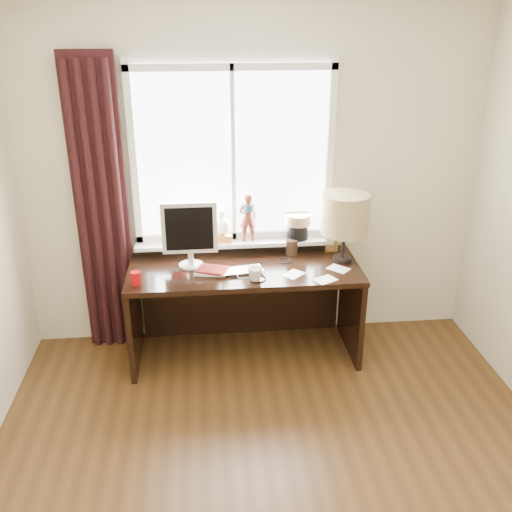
{
  "coord_description": "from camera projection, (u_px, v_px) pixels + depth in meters",
  "views": [
    {
      "loc": [
        -0.39,
        -2.17,
        2.49
      ],
      "look_at": [
        -0.05,
        1.25,
        1.0
      ],
      "focal_mm": 40.0,
      "sensor_mm": 36.0,
      "label": 1
    }
  ],
  "objects": [
    {
      "name": "wall_back",
      "position": [
        253.0,
        180.0,
        4.32
      ],
      "size": [
        3.5,
        0.0,
        2.6
      ],
      "primitive_type": "cube",
      "rotation": [
        1.57,
        0.0,
        0.0
      ],
      "color": "#C1B496",
      "rests_on": "ground"
    },
    {
      "name": "laptop",
      "position": [
        241.0,
        271.0,
        4.1
      ],
      "size": [
        0.35,
        0.26,
        0.03
      ],
      "primitive_type": "imported",
      "rotation": [
        0.0,
        0.0,
        0.18
      ],
      "color": "silver",
      "rests_on": "desk"
    },
    {
      "name": "mug",
      "position": [
        255.0,
        274.0,
        3.96
      ],
      "size": [
        0.14,
        0.14,
        0.1
      ],
      "primitive_type": "imported",
      "rotation": [
        0.0,
        0.0,
        0.94
      ],
      "color": "white",
      "rests_on": "desk"
    },
    {
      "name": "red_cup",
      "position": [
        136.0,
        278.0,
        3.91
      ],
      "size": [
        0.07,
        0.07,
        0.09
      ],
      "primitive_type": "cylinder",
      "color": "#9D0509",
      "rests_on": "desk"
    },
    {
      "name": "window",
      "position": [
        235.0,
        182.0,
        4.26
      ],
      "size": [
        1.52,
        0.2,
        1.4
      ],
      "color": "white",
      "rests_on": "ground"
    },
    {
      "name": "curtain",
      "position": [
        102.0,
        212.0,
        4.2
      ],
      "size": [
        0.38,
        0.09,
        2.25
      ],
      "color": "black",
      "rests_on": "floor"
    },
    {
      "name": "desk",
      "position": [
        243.0,
        291.0,
        4.37
      ],
      "size": [
        1.7,
        0.7,
        0.75
      ],
      "color": "black",
      "rests_on": "floor"
    },
    {
      "name": "monitor",
      "position": [
        189.0,
        231.0,
        4.1
      ],
      "size": [
        0.4,
        0.18,
        0.49
      ],
      "color": "beige",
      "rests_on": "desk"
    },
    {
      "name": "notebook_stack",
      "position": [
        212.0,
        270.0,
        4.1
      ],
      "size": [
        0.26,
        0.21,
        0.03
      ],
      "color": "beige",
      "rests_on": "desk"
    },
    {
      "name": "brush_holder",
      "position": [
        292.0,
        247.0,
        4.39
      ],
      "size": [
        0.09,
        0.09,
        0.25
      ],
      "color": "black",
      "rests_on": "desk"
    },
    {
      "name": "icon_frame",
      "position": [
        332.0,
        244.0,
        4.42
      ],
      "size": [
        0.1,
        0.03,
        0.13
      ],
      "color": "gold",
      "rests_on": "desk"
    },
    {
      "name": "table_lamp",
      "position": [
        345.0,
        215.0,
        4.15
      ],
      "size": [
        0.35,
        0.35,
        0.52
      ],
      "color": "black",
      "rests_on": "desk"
    },
    {
      "name": "loose_papers",
      "position": [
        319.0,
        274.0,
        4.07
      ],
      "size": [
        0.53,
        0.35,
        0.0
      ],
      "color": "white",
      "rests_on": "desk"
    },
    {
      "name": "desk_cables",
      "position": [
        266.0,
        269.0,
        4.14
      ],
      "size": [
        0.37,
        0.43,
        0.01
      ],
      "color": "black",
      "rests_on": "desk"
    }
  ]
}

